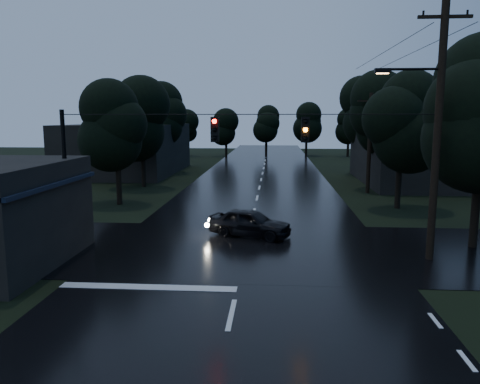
# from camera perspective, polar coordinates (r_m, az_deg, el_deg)

# --- Properties ---
(main_road) EXTENTS (12.00, 120.00, 0.02)m
(main_road) POSITION_cam_1_polar(r_m,az_deg,el_deg) (38.21, 2.37, 0.50)
(main_road) COLOR black
(main_road) RESTS_ON ground
(cross_street) EXTENTS (60.00, 9.00, 0.02)m
(cross_street) POSITION_cam_1_polar(r_m,az_deg,el_deg) (20.60, 0.73, -6.92)
(cross_street) COLOR black
(cross_street) RESTS_ON ground
(building_far_right) EXTENTS (10.00, 14.00, 4.40)m
(building_far_right) POSITION_cam_1_polar(r_m,az_deg,el_deg) (43.83, 21.24, 3.89)
(building_far_right) COLOR black
(building_far_right) RESTS_ON ground
(building_far_left) EXTENTS (10.00, 16.00, 5.00)m
(building_far_left) POSITION_cam_1_polar(r_m,az_deg,el_deg) (50.23, -13.46, 5.17)
(building_far_left) COLOR black
(building_far_left) RESTS_ON ground
(utility_pole_main) EXTENTS (3.50, 0.30, 10.00)m
(utility_pole_main) POSITION_cam_1_polar(r_m,az_deg,el_deg) (19.78, 22.71, 7.17)
(utility_pole_main) COLOR black
(utility_pole_main) RESTS_ON ground
(utility_pole_far) EXTENTS (2.00, 0.30, 7.50)m
(utility_pole_far) POSITION_cam_1_polar(r_m,az_deg,el_deg) (36.52, 15.51, 5.90)
(utility_pole_far) COLOR black
(utility_pole_far) RESTS_ON ground
(anchor_pole_left) EXTENTS (0.18, 0.18, 6.00)m
(anchor_pole_left) POSITION_cam_1_polar(r_m,az_deg,el_deg) (20.86, -20.46, 1.12)
(anchor_pole_left) COLOR black
(anchor_pole_left) RESTS_ON ground
(span_signals) EXTENTS (15.00, 0.37, 1.12)m
(span_signals) POSITION_cam_1_polar(r_m,az_deg,el_deg) (18.78, 2.29, 7.74)
(span_signals) COLOR black
(span_signals) RESTS_ON ground
(tree_left_a) EXTENTS (3.92, 3.92, 8.26)m
(tree_left_a) POSITION_cam_1_polar(r_m,az_deg,el_deg) (31.47, -14.83, 7.97)
(tree_left_a) COLOR black
(tree_left_a) RESTS_ON ground
(tree_left_b) EXTENTS (4.20, 4.20, 8.85)m
(tree_left_b) POSITION_cam_1_polar(r_m,az_deg,el_deg) (39.29, -11.88, 8.77)
(tree_left_b) COLOR black
(tree_left_b) RESTS_ON ground
(tree_left_c) EXTENTS (4.48, 4.48, 9.44)m
(tree_left_c) POSITION_cam_1_polar(r_m,az_deg,el_deg) (49.11, -9.33, 9.30)
(tree_left_c) COLOR black
(tree_left_c) RESTS_ON ground
(tree_right_a) EXTENTS (4.20, 4.20, 8.85)m
(tree_right_a) POSITION_cam_1_polar(r_m,az_deg,el_deg) (30.78, 19.12, 8.46)
(tree_right_a) COLOR black
(tree_right_a) RESTS_ON ground
(tree_right_b) EXTENTS (4.48, 4.48, 9.44)m
(tree_right_b) POSITION_cam_1_polar(r_m,az_deg,el_deg) (38.70, 16.98, 9.13)
(tree_right_b) COLOR black
(tree_right_b) RESTS_ON ground
(tree_right_c) EXTENTS (4.76, 4.76, 10.03)m
(tree_right_c) POSITION_cam_1_polar(r_m,az_deg,el_deg) (48.62, 15.10, 9.56)
(tree_right_c) COLOR black
(tree_right_c) RESTS_ON ground
(car) EXTENTS (4.28, 2.82, 1.35)m
(car) POSITION_cam_1_polar(r_m,az_deg,el_deg) (22.52, 1.23, -3.77)
(car) COLOR black
(car) RESTS_ON ground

